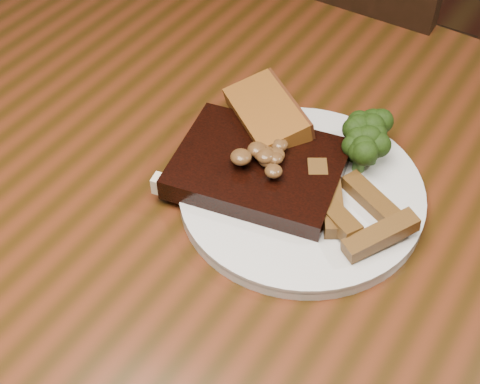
# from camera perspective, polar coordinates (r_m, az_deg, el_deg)

# --- Properties ---
(dining_table) EXTENTS (1.60, 0.90, 0.75)m
(dining_table) POSITION_cam_1_polar(r_m,az_deg,el_deg) (0.77, -0.24, -6.85)
(dining_table) COLOR #491F0E
(dining_table) RESTS_ON ground
(chair_far) EXTENTS (0.47, 0.47, 0.96)m
(chair_far) POSITION_cam_1_polar(r_m,az_deg,el_deg) (1.27, 6.37, 11.02)
(chair_far) COLOR black
(chair_far) RESTS_ON ground
(plate) EXTENTS (0.31, 0.31, 0.01)m
(plate) POSITION_cam_1_polar(r_m,az_deg,el_deg) (0.71, 5.25, -0.20)
(plate) COLOR silver
(plate) RESTS_ON dining_table
(steak) EXTENTS (0.20, 0.17, 0.03)m
(steak) POSITION_cam_1_polar(r_m,az_deg,el_deg) (0.71, 1.57, 2.02)
(steak) COLOR black
(steak) RESTS_ON plate
(steak_bone) EXTENTS (0.16, 0.05, 0.02)m
(steak_bone) POSITION_cam_1_polar(r_m,az_deg,el_deg) (0.68, -1.14, -1.18)
(steak_bone) COLOR beige
(steak_bone) RESTS_ON plate
(mushroom_pile) EXTENTS (0.06, 0.06, 0.03)m
(mushroom_pile) POSITION_cam_1_polar(r_m,az_deg,el_deg) (0.69, 2.37, 3.57)
(mushroom_pile) COLOR #55371B
(mushroom_pile) RESTS_ON steak
(garlic_bread) EXTENTS (0.12, 0.11, 0.02)m
(garlic_bread) POSITION_cam_1_polar(r_m,az_deg,el_deg) (0.76, 2.20, 5.54)
(garlic_bread) COLOR brown
(garlic_bread) RESTS_ON plate
(potato_wedges) EXTENTS (0.10, 0.10, 0.02)m
(potato_wedges) POSITION_cam_1_polar(r_m,az_deg,el_deg) (0.69, 10.54, -1.22)
(potato_wedges) COLOR brown
(potato_wedges) RESTS_ON plate
(broccoli_cluster) EXTENTS (0.08, 0.08, 0.04)m
(broccoli_cluster) POSITION_cam_1_polar(r_m,az_deg,el_deg) (0.73, 10.71, 3.34)
(broccoli_cluster) COLOR #1A340B
(broccoli_cluster) RESTS_ON plate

